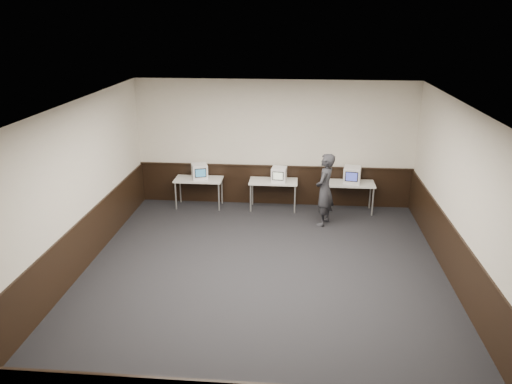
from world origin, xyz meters
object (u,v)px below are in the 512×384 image
desk_right (350,185)px  emac_left (200,171)px  person (325,190)px  emac_right (352,175)px  emac_center (279,174)px  desk_left (199,181)px  desk_center (273,183)px

desk_right → emac_left: size_ratio=2.41×
emac_left → person: person is taller
desk_right → emac_right: size_ratio=2.44×
emac_left → emac_center: bearing=-19.6°
emac_right → desk_left: bearing=-170.2°
emac_right → person: (-0.71, -0.90, -0.09)m
desk_left → person: (3.13, -0.90, 0.18)m
emac_center → emac_right: bearing=6.5°
desk_left → emac_center: bearing=-1.1°
emac_left → emac_right: 3.81m
desk_center → emac_right: 1.96m
emac_center → emac_right: 1.80m
desk_left → desk_right: (3.80, 0.00, 0.00)m
emac_center → desk_left: bearing=-175.8°
desk_left → emac_left: bearing=9.8°
emac_right → person: person is taller
desk_center → desk_right: 1.90m
person → desk_right: bearing=164.1°
emac_left → desk_center: bearing=-18.6°
desk_center → person: 1.54m
desk_left → desk_center: size_ratio=1.00×
desk_left → emac_left: (0.03, 0.01, 0.26)m
emac_center → person: bearing=-33.0°
person → emac_left: bearing=-85.7°
desk_center → desk_right: (1.90, 0.00, 0.00)m
desk_left → desk_center: 1.90m
desk_left → emac_center: size_ratio=2.88×
desk_center → emac_right: size_ratio=2.44×
desk_center → emac_center: size_ratio=2.88×
desk_right → person: person is taller
desk_left → emac_right: bearing=-0.0°
desk_left → emac_right: 3.85m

